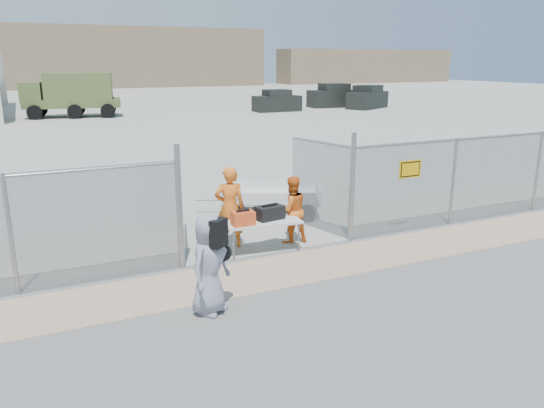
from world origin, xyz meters
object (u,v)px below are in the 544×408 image
security_worker_right (291,210)px  utility_trailer (271,199)px  visitor (209,264)px  security_worker_left (230,208)px  folding_table (263,236)px

security_worker_right → utility_trailer: security_worker_right is taller
security_worker_right → visitor: 3.78m
security_worker_left → visitor: (-1.42, -2.85, -0.07)m
folding_table → security_worker_right: 0.99m
security_worker_left → visitor: 3.19m
visitor → utility_trailer: 5.90m
security_worker_left → security_worker_right: bearing=-177.6°
security_worker_right → security_worker_left: bearing=-9.8°
utility_trailer → security_worker_left: bearing=-109.2°
security_worker_left → utility_trailer: (1.92, 1.99, -0.50)m
visitor → utility_trailer: visitor is taller
security_worker_left → utility_trailer: security_worker_left is taller
folding_table → utility_trailer: size_ratio=0.49×
folding_table → visitor: bearing=-125.4°
security_worker_right → utility_trailer: (0.55, 2.29, -0.36)m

